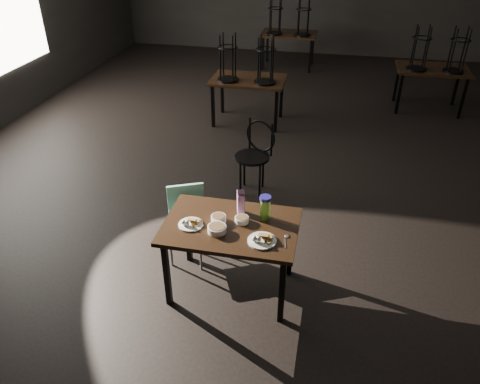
% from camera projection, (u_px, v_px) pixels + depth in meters
% --- Properties ---
extents(main_table, '(1.20, 0.80, 0.75)m').
position_uv_depth(main_table, '(231.00, 232.00, 4.20)').
color(main_table, black).
rests_on(main_table, ground).
extents(plate_left, '(0.22, 0.22, 0.07)m').
position_uv_depth(plate_left, '(190.00, 223.00, 4.14)').
color(plate_left, white).
rests_on(plate_left, main_table).
extents(plate_right, '(0.25, 0.25, 0.08)m').
position_uv_depth(plate_right, '(262.00, 239.00, 3.94)').
color(plate_right, white).
rests_on(plate_right, main_table).
extents(bowl_near, '(0.14, 0.14, 0.05)m').
position_uv_depth(bowl_near, '(219.00, 218.00, 4.19)').
color(bowl_near, white).
rests_on(bowl_near, main_table).
extents(bowl_far, '(0.13, 0.13, 0.05)m').
position_uv_depth(bowl_far, '(242.00, 219.00, 4.18)').
color(bowl_far, white).
rests_on(bowl_far, main_table).
extents(bowl_big, '(0.17, 0.17, 0.06)m').
position_uv_depth(bowl_big, '(217.00, 229.00, 4.06)').
color(bowl_big, white).
rests_on(bowl_big, main_table).
extents(juice_carton, '(0.08, 0.08, 0.25)m').
position_uv_depth(juice_carton, '(241.00, 202.00, 4.26)').
color(juice_carton, '#901A81').
rests_on(juice_carton, main_table).
extents(water_bottle, '(0.12, 0.12, 0.23)m').
position_uv_depth(water_bottle, '(265.00, 207.00, 4.18)').
color(water_bottle, '#86DD41').
rests_on(water_bottle, main_table).
extents(spoon, '(0.05, 0.20, 0.01)m').
position_uv_depth(spoon, '(287.00, 237.00, 4.00)').
color(spoon, silver).
rests_on(spoon, main_table).
extents(bentwood_chair, '(0.49, 0.48, 0.92)m').
position_uv_depth(bentwood_chair, '(255.00, 151.00, 5.84)').
color(bentwood_chair, black).
rests_on(bentwood_chair, ground).
extents(school_chair, '(0.49, 0.49, 0.80)m').
position_uv_depth(school_chair, '(188.00, 217.00, 4.73)').
color(school_chair, '#7FC6AC').
rests_on(school_chair, ground).
extents(bg_table_left, '(1.20, 0.80, 1.48)m').
position_uv_depth(bg_table_left, '(248.00, 79.00, 7.55)').
color(bg_table_left, black).
rests_on(bg_table_left, ground).
extents(bg_table_right, '(1.20, 0.80, 1.48)m').
position_uv_depth(bg_table_right, '(433.00, 69.00, 8.04)').
color(bg_table_right, black).
rests_on(bg_table_right, ground).
extents(bg_table_far, '(1.20, 0.80, 1.48)m').
position_uv_depth(bg_table_far, '(289.00, 33.00, 10.19)').
color(bg_table_far, black).
rests_on(bg_table_far, ground).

